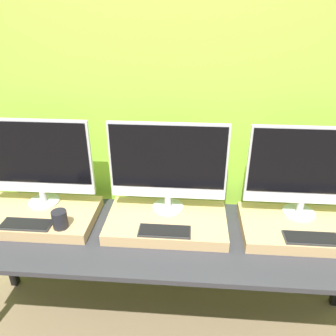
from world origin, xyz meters
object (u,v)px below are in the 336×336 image
mug (60,219)px  monitor_right (308,169)px  monitor_center (168,165)px  keyboard_left (26,224)px  monitor_left (36,160)px  keyboard_right (311,238)px  keyboard_center (165,231)px

mug → monitor_right: bearing=9.9°
mug → monitor_right: monitor_right is taller
monitor_center → monitor_right: same height
keyboard_left → monitor_right: size_ratio=0.42×
monitor_left → keyboard_right: size_ratio=2.36×
mug → keyboard_right: 1.37m
keyboard_left → mug: size_ratio=2.75×
keyboard_center → mug: bearing=180.0°
keyboard_left → keyboard_center: (0.78, 0.00, 0.00)m
keyboard_left → monitor_center: monitor_center is taller
mug → keyboard_right: size_ratio=0.36×
monitor_center → keyboard_center: 0.38m
keyboard_right → monitor_left: bearing=171.3°
monitor_left → mug: 0.40m
mug → keyboard_center: (0.58, -0.00, -0.04)m
monitor_left → monitor_center: bearing=0.0°
monitor_center → monitor_right: bearing=0.0°
keyboard_left → monitor_right: monitor_right is taller
keyboard_left → keyboard_right: same height
monitor_center → keyboard_center: size_ratio=2.36×
mug → monitor_right: 1.41m
monitor_right → keyboard_right: (-0.00, -0.24, -0.29)m
mug → monitor_right: (1.37, 0.24, 0.25)m
monitor_left → monitor_right: same height
keyboard_left → monitor_right: 1.61m
keyboard_right → keyboard_center: bearing=180.0°
keyboard_left → monitor_center: bearing=16.9°
monitor_left → monitor_right: 1.57m
monitor_right → keyboard_right: size_ratio=2.36×
monitor_right → monitor_center: bearing=180.0°
monitor_center → keyboard_right: (0.78, -0.24, -0.29)m
monitor_center → monitor_right: 0.78m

